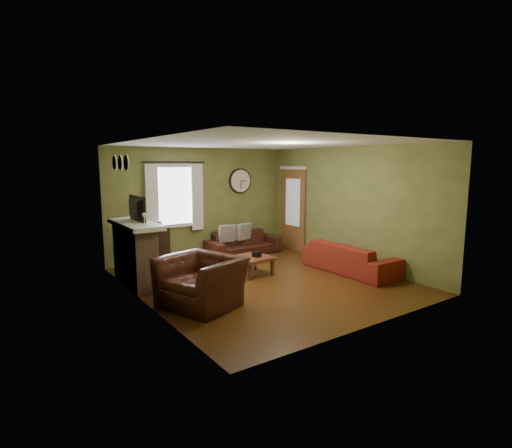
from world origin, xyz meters
TOP-DOWN VIEW (x-y plane):
  - floor at (0.00, 0.00)m, footprint 4.60×5.20m
  - ceiling at (0.00, 0.00)m, footprint 4.60×5.20m
  - wall_left at (-2.30, 0.00)m, footprint 0.00×5.20m
  - wall_right at (2.30, 0.00)m, footprint 0.00×5.20m
  - wall_back at (0.00, 2.60)m, footprint 4.60×0.00m
  - wall_front at (0.00, -2.60)m, footprint 4.60×0.00m
  - fireplace at (-2.10, 1.15)m, footprint 0.40×1.40m
  - firebox at (-1.91, 1.15)m, footprint 0.04×0.60m
  - mantel at (-2.07, 1.15)m, footprint 0.58×1.60m
  - tv at (-2.05, 1.30)m, footprint 0.08×0.60m
  - tv_screen at (-1.97, 1.30)m, footprint 0.02×0.62m
  - medallion_left at (-2.28, 0.80)m, footprint 0.28×0.28m
  - medallion_mid at (-2.28, 1.15)m, footprint 0.28×0.28m
  - medallion_right at (-2.28, 1.50)m, footprint 0.28×0.28m
  - window_pane at (-0.70, 2.58)m, footprint 1.00×0.02m
  - curtain_rod at (-0.70, 2.48)m, footprint 0.03×0.03m
  - curtain_left at (-1.25, 2.48)m, footprint 0.28×0.04m
  - curtain_right at (-0.15, 2.48)m, footprint 0.28×0.04m
  - wall_clock at (1.10, 2.55)m, footprint 0.64×0.06m
  - door at (2.27, 1.85)m, footprint 0.05×0.90m
  - bookshelf at (-1.32, 2.36)m, footprint 0.71×0.30m
  - book at (-1.36, 2.36)m, footprint 0.29×0.30m
  - sofa_brown at (0.96, 2.20)m, footprint 1.88×0.74m
  - pillow_left at (0.52, 2.26)m, footprint 0.43×0.18m
  - pillow_right at (1.01, 2.25)m, footprint 0.42×0.20m
  - sofa_red at (1.86, -0.49)m, footprint 0.82×2.09m
  - armchair at (-1.58, -0.51)m, footprint 1.39×1.48m
  - coffee_table at (0.05, 0.46)m, footprint 0.77×0.77m
  - tissue_box at (0.11, 0.39)m, footprint 0.17×0.17m
  - wine_glass_a at (-2.05, 0.59)m, footprint 0.07×0.07m
  - wine_glass_b at (-2.05, 0.69)m, footprint 0.07×0.07m

SIDE VIEW (x-z plane):
  - floor at x=0.00m, z-range 0.00..0.00m
  - coffee_table at x=0.05m, z-range 0.00..0.38m
  - sofa_brown at x=0.96m, z-range 0.00..0.55m
  - firebox at x=-1.91m, z-range 0.02..0.57m
  - sofa_red at x=1.86m, z-range 0.00..0.61m
  - armchair at x=-1.58m, z-range 0.00..0.78m
  - tissue_box at x=0.11m, z-range 0.35..0.45m
  - bookshelf at x=-1.32m, z-range 0.00..0.84m
  - fireplace at x=-2.10m, z-range 0.00..1.10m
  - pillow_left at x=0.52m, z-range 0.34..0.76m
  - pillow_right at x=1.01m, z-range 0.35..0.75m
  - book at x=-1.36m, z-range 0.95..0.97m
  - door at x=2.27m, z-range 0.00..2.10m
  - mantel at x=-2.07m, z-range 1.10..1.18m
  - wine_glass_a at x=-2.05m, z-range 1.18..1.37m
  - wine_glass_b at x=-2.05m, z-range 1.18..1.39m
  - wall_left at x=-2.30m, z-range 0.00..2.60m
  - wall_right at x=2.30m, z-range 0.00..2.60m
  - wall_back at x=0.00m, z-range 0.00..2.60m
  - wall_front at x=0.00m, z-range 0.00..2.60m
  - tv at x=-2.05m, z-range 1.18..1.53m
  - tv_screen at x=-1.97m, z-range 1.23..1.59m
  - curtain_left at x=-1.25m, z-range 0.67..2.23m
  - curtain_right at x=-0.15m, z-range 0.67..2.23m
  - window_pane at x=-0.70m, z-range 0.85..2.15m
  - wall_clock at x=1.10m, z-range 1.48..2.12m
  - medallion_left at x=-2.28m, z-range 2.24..2.26m
  - medallion_mid at x=-2.28m, z-range 2.24..2.26m
  - medallion_right at x=-2.28m, z-range 2.24..2.26m
  - curtain_rod at x=-0.70m, z-range 1.52..3.02m
  - ceiling at x=0.00m, z-range 2.60..2.60m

